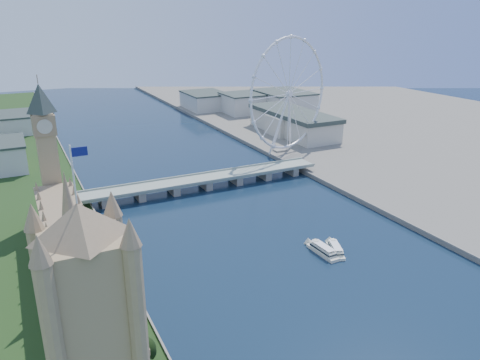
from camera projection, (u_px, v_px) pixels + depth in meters
victoria_tower at (94, 342)px, 138.74m from camera, size 28.16×28.16×112.00m
parliament_range at (76, 267)px, 250.84m from camera, size 24.00×200.00×70.00m
big_ben at (45, 136)px, 326.18m from camera, size 20.02×20.02×110.00m
westminster_bridge at (205, 181)px, 418.26m from camera, size 220.00×22.00×9.50m
london_eye at (289, 94)px, 494.84m from camera, size 113.60×39.12×124.30m
county_hall at (293, 136)px, 603.62m from camera, size 54.00×144.00×35.00m
city_skyline at (160, 114)px, 651.11m from camera, size 505.00×280.00×32.00m
tour_boat_near at (323, 254)px, 303.60m from camera, size 8.77×29.62×6.47m
tour_boat_far at (335, 252)px, 305.50m from camera, size 16.25×27.63×5.94m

